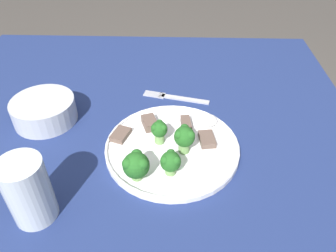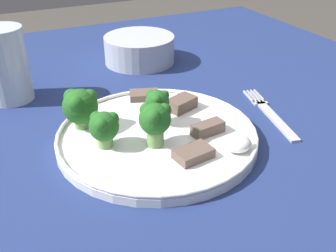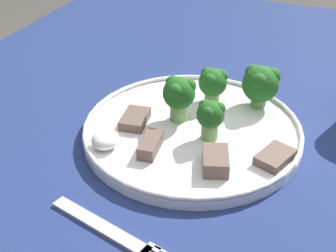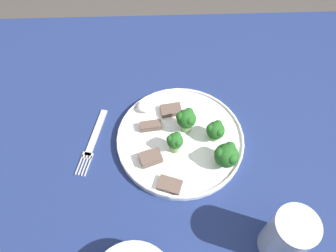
% 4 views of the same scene
% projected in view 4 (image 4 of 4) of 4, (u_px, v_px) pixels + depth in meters
% --- Properties ---
extents(table, '(1.16, 1.07, 0.76)m').
position_uv_depth(table, '(181.00, 194.00, 0.78)').
color(table, navy).
rests_on(table, ground_plane).
extents(dinner_plate, '(0.29, 0.29, 0.02)m').
position_uv_depth(dinner_plate, '(179.00, 139.00, 0.74)').
color(dinner_plate, white).
rests_on(dinner_plate, table).
extents(fork, '(0.06, 0.18, 0.00)m').
position_uv_depth(fork, '(93.00, 141.00, 0.75)').
color(fork, '#B2B2B7').
rests_on(fork, table).
extents(drinking_glass, '(0.07, 0.07, 0.13)m').
position_uv_depth(drinking_glass, '(286.00, 237.00, 0.58)').
color(drinking_glass, silver).
rests_on(drinking_glass, table).
extents(broccoli_floret_near_rim_left, '(0.04, 0.04, 0.05)m').
position_uv_depth(broccoli_floret_near_rim_left, '(216.00, 130.00, 0.71)').
color(broccoli_floret_near_rim_left, '#709E56').
rests_on(broccoli_floret_near_rim_left, dinner_plate).
extents(broccoli_floret_center_left, '(0.04, 0.04, 0.06)m').
position_uv_depth(broccoli_floret_center_left, '(186.00, 119.00, 0.72)').
color(broccoli_floret_center_left, '#709E56').
rests_on(broccoli_floret_center_left, dinner_plate).
extents(broccoli_floret_back_left, '(0.05, 0.05, 0.06)m').
position_uv_depth(broccoli_floret_back_left, '(227.00, 155.00, 0.67)').
color(broccoli_floret_back_left, '#709E56').
rests_on(broccoli_floret_back_left, dinner_plate).
extents(broccoli_floret_front_left, '(0.04, 0.04, 0.05)m').
position_uv_depth(broccoli_floret_front_left, '(175.00, 142.00, 0.70)').
color(broccoli_floret_front_left, '#709E56').
rests_on(broccoli_floret_front_left, dinner_plate).
extents(meat_slice_front_slice, '(0.05, 0.04, 0.02)m').
position_uv_depth(meat_slice_front_slice, '(151.00, 158.00, 0.70)').
color(meat_slice_front_slice, brown).
rests_on(meat_slice_front_slice, dinner_plate).
extents(meat_slice_middle_slice, '(0.05, 0.04, 0.01)m').
position_uv_depth(meat_slice_middle_slice, '(171.00, 110.00, 0.77)').
color(meat_slice_middle_slice, brown).
rests_on(meat_slice_middle_slice, dinner_plate).
extents(meat_slice_rear_slice, '(0.06, 0.05, 0.01)m').
position_uv_depth(meat_slice_rear_slice, '(170.00, 185.00, 0.67)').
color(meat_slice_rear_slice, brown).
rests_on(meat_slice_rear_slice, dinner_plate).
extents(meat_slice_edge_slice, '(0.05, 0.03, 0.02)m').
position_uv_depth(meat_slice_edge_slice, '(151.00, 126.00, 0.75)').
color(meat_slice_edge_slice, brown).
rests_on(meat_slice_edge_slice, dinner_plate).
extents(sauce_dollop, '(0.04, 0.03, 0.02)m').
position_uv_depth(sauce_dollop, '(145.00, 106.00, 0.78)').
color(sauce_dollop, white).
rests_on(sauce_dollop, dinner_plate).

